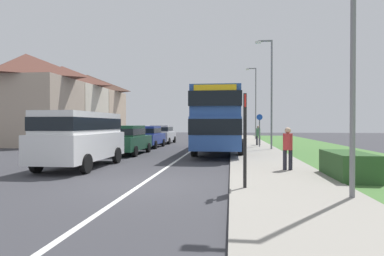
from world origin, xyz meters
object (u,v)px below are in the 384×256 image
Objects in this scene: parked_van_white at (81,135)px; parked_car_blue at (148,136)px; street_lamp_mid at (270,87)px; bus_stop_sign at (245,134)px; street_lamp_near at (348,30)px; pedestrian_walking_away at (258,134)px; cycle_route_sign at (260,129)px; parked_car_silver at (162,133)px; parked_car_dark_green at (127,139)px; double_decker_bus at (219,119)px; street_lamp_far at (255,99)px; pedestrian_at_stop at (288,146)px.

parked_van_white reaches higher than parked_car_blue.
parked_van_white is at bearing -132.53° from street_lamp_mid.
bus_stop_sign is 0.38× the size of street_lamp_near.
bus_stop_sign is at bearing -32.42° from parked_van_white.
cycle_route_sign is at bearing -91.96° from pedestrian_walking_away.
pedestrian_walking_away is 17.94m from bus_stop_sign.
parked_van_white is at bearing -89.40° from parked_car_blue.
parked_car_silver is at bearing 90.41° from parked_car_blue.
street_lamp_near is at bearing -51.10° from parked_car_dark_green.
street_lamp_mid is (-0.06, 14.52, 0.32)m from street_lamp_near.
pedestrian_walking_away is (8.24, 7.88, 0.04)m from parked_car_dark_green.
double_decker_bus is 16.35m from street_lamp_far.
parked_car_blue is 0.55× the size of street_lamp_far.
cycle_route_sign is (8.39, -4.98, 0.50)m from parked_car_silver.
parked_car_dark_green is 0.57× the size of street_lamp_far.
street_lamp_near reaches higher than pedestrian_at_stop.
street_lamp_near reaches higher than parked_car_dark_green.
parked_van_white is 5.84m from parked_car_dark_green.
pedestrian_at_stop is 0.64× the size of bus_stop_sign.
street_lamp_near is at bearing -89.78° from street_lamp_mid.
parked_car_dark_green is at bearing -88.85° from parked_car_silver.
street_lamp_mid is (8.85, -1.83, 3.35)m from parked_car_blue.
parked_car_silver is 12.06m from street_lamp_far.
parked_car_silver is at bearing 107.74° from bus_stop_sign.
street_lamp_mid is at bearing -11.65° from parked_car_blue.
cycle_route_sign is (8.18, 5.92, 0.49)m from parked_car_dark_green.
double_decker_bus is 9.31m from pedestrian_at_stop.
cycle_route_sign is at bearing 51.41° from double_decker_bus.
street_lamp_near is at bearing -61.40° from parked_car_blue.
pedestrian_walking_away is 0.64× the size of bus_stop_sign.
street_lamp_far is (-0.03, 28.99, 0.63)m from street_lamp_near.
double_decker_bus is 4.61m from cycle_route_sign.
parked_van_white is 2.04× the size of cycle_route_sign.
pedestrian_walking_away is (8.46, -3.02, 0.05)m from parked_car_silver.
bus_stop_sign reaches higher than pedestrian_at_stop.
bus_stop_sign reaches higher than parked_car_silver.
cycle_route_sign reaches higher than parked_van_white.
street_lamp_near is (8.91, -16.34, 3.03)m from parked_car_blue.
street_lamp_mid is at bearing 23.09° from parked_car_dark_green.
parked_car_blue is 1.75× the size of cycle_route_sign.
pedestrian_walking_away is at bearing 84.27° from bus_stop_sign.
pedestrian_at_stop is 1.00× the size of pedestrian_walking_away.
parked_van_white is at bearing 150.39° from street_lamp_near.
street_lamp_near is (0.55, -16.73, 2.50)m from cycle_route_sign.
parked_car_silver is 0.60× the size of street_lamp_mid.
parked_van_white is 16.73m from parked_car_silver.
street_lamp_near is (8.73, -10.82, 2.99)m from parked_car_dark_green.
pedestrian_at_stop is at bearing 64.41° from bus_stop_sign.
bus_stop_sign is (1.12, -12.32, -0.60)m from double_decker_bus.
street_lamp_near is 0.91× the size of street_lamp_mid.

